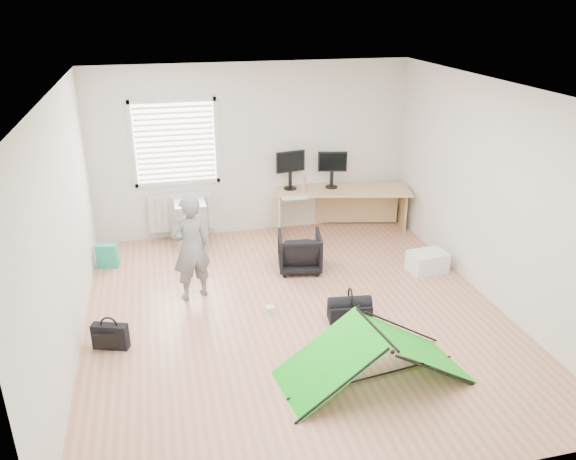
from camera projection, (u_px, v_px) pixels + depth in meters
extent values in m
plane|color=tan|center=(296.00, 313.00, 6.89)|extent=(5.50, 5.50, 0.00)
cube|color=silver|center=(253.00, 150.00, 8.83)|extent=(5.00, 0.02, 2.70)
cube|color=silver|center=(175.00, 143.00, 8.46)|extent=(1.20, 0.06, 1.20)
cube|color=silver|center=(181.00, 212.00, 8.85)|extent=(1.00, 0.12, 0.60)
cube|color=tan|center=(342.00, 210.00, 9.16)|extent=(2.23, 1.14, 0.73)
cube|color=#9A9B9F|center=(191.00, 223.00, 8.66)|extent=(0.47, 0.62, 0.72)
cube|color=black|center=(290.00, 175.00, 8.93)|extent=(0.49, 0.19, 0.46)
cube|color=black|center=(332.00, 174.00, 9.00)|extent=(0.47, 0.20, 0.44)
cube|color=beige|center=(295.00, 198.00, 8.59)|extent=(0.42, 0.16, 0.02)
cylinder|color=#C26C8F|center=(304.00, 185.00, 8.78)|extent=(0.08, 0.08, 0.26)
imported|color=black|center=(300.00, 251.00, 7.90)|extent=(0.68, 0.70, 0.55)
imported|color=slate|center=(191.00, 248.00, 7.01)|extent=(0.59, 0.49, 1.39)
cube|color=white|center=(427.00, 262.00, 7.90)|extent=(0.55, 0.41, 0.29)
cube|color=#22A27E|center=(107.00, 256.00, 8.00)|extent=(0.31, 0.18, 0.34)
cube|color=black|center=(110.00, 336.00, 6.17)|extent=(0.41, 0.24, 0.29)
cube|color=silver|center=(270.00, 310.00, 6.87)|extent=(0.10, 0.10, 0.10)
cube|color=black|center=(350.00, 312.00, 6.71)|extent=(0.53, 0.32, 0.22)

